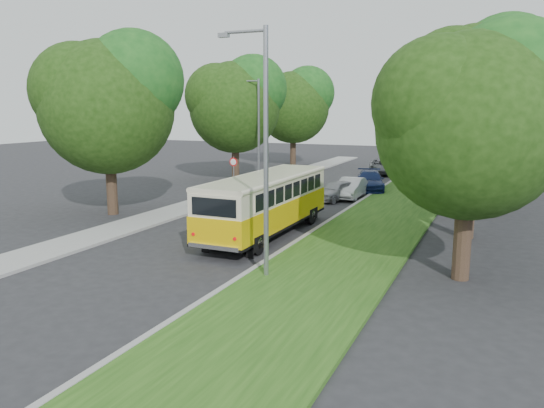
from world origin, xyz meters
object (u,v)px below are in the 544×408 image
at_px(car_blue, 370,181).
at_px(vintage_bus, 266,205).
at_px(car_white, 351,188).
at_px(lamppost_far, 257,128).
at_px(car_silver, 337,190).
at_px(car_grey, 382,166).
at_px(lamppost_near, 263,145).

bearing_deg(car_blue, vintage_bus, -109.53).
height_order(vintage_bus, car_white, vintage_bus).
distance_m(vintage_bus, car_blue, 14.53).
bearing_deg(car_white, car_blue, 83.99).
bearing_deg(lamppost_far, vintage_bus, -63.35).
distance_m(car_silver, car_white, 1.29).
bearing_deg(car_grey, car_blue, -95.57).
relative_size(lamppost_far, car_grey, 1.61).
height_order(lamppost_far, car_grey, lamppost_far).
xyz_separation_m(lamppost_far, car_white, (7.34, -2.04, -3.49)).
height_order(lamppost_near, car_blue, lamppost_near).
bearing_deg(car_grey, vintage_bus, -102.68).
xyz_separation_m(vintage_bus, car_silver, (0.22, 9.86, -0.75)).
xyz_separation_m(lamppost_far, car_silver, (6.77, -3.19, -3.51)).
relative_size(lamppost_far, car_white, 1.98).
height_order(car_silver, car_grey, car_grey).
bearing_deg(lamppost_near, car_white, 95.42).
height_order(lamppost_near, vintage_bus, lamppost_near).
bearing_deg(car_white, lamppost_far, 164.39).
bearing_deg(vintage_bus, car_white, 86.35).
relative_size(lamppost_near, car_white, 2.11).
bearing_deg(vintage_bus, car_blue, 85.93).
bearing_deg(car_white, car_grey, 93.59).
bearing_deg(car_grey, car_silver, -101.71).
distance_m(lamppost_near, vintage_bus, 6.66).
distance_m(lamppost_far, car_blue, 8.56).
distance_m(vintage_bus, car_white, 11.06).
bearing_deg(lamppost_far, car_white, -15.49).
height_order(lamppost_far, car_silver, lamppost_far).
xyz_separation_m(car_blue, car_grey, (-1.19, 9.43, -0.01)).
distance_m(car_silver, car_grey, 14.04).
xyz_separation_m(lamppost_far, car_grey, (6.51, 10.85, -3.47)).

